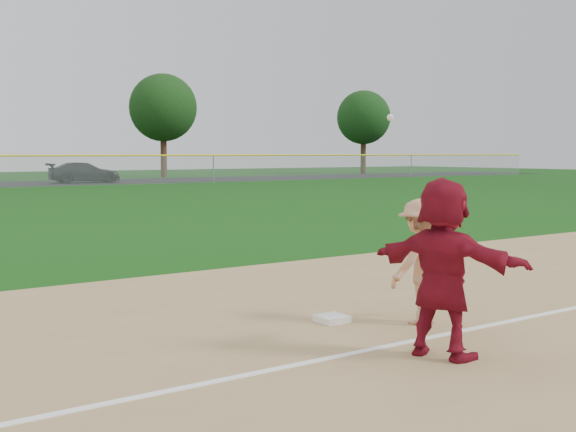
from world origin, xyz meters
TOP-DOWN VIEW (x-y plane):
  - ground at (0.00, 0.00)m, footprint 160.00×160.00m
  - foul_line at (0.00, -0.80)m, footprint 60.00×0.10m
  - first_base at (-0.02, 0.49)m, footprint 0.37×0.37m
  - base_runner at (-0.04, -1.41)m, footprint 1.06×1.85m
  - car_right at (11.99, 44.78)m, footprint 5.27×2.48m
  - first_base_play at (0.85, -0.21)m, footprint 1.08×0.70m
  - tree_3 at (22.00, 52.80)m, footprint 6.00×6.00m
  - tree_4 at (44.00, 51.20)m, footprint 5.60×5.60m

SIDE VIEW (x-z plane):
  - ground at x=0.00m, z-range 0.00..0.00m
  - foul_line at x=0.00m, z-range 0.02..0.03m
  - first_base at x=-0.02m, z-range 0.02..0.10m
  - car_right at x=11.99m, z-range 0.01..1.49m
  - first_base_play at x=0.85m, z-range -0.50..2.12m
  - base_runner at x=-0.04m, z-range 0.02..1.92m
  - tree_4 at x=44.00m, z-range 1.51..10.18m
  - tree_3 at x=22.00m, z-range 1.57..10.76m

